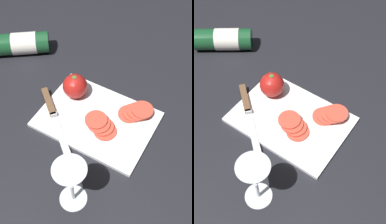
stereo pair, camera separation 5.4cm
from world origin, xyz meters
The scene contains 8 objects.
ground_plane centered at (0.00, 0.00, 0.00)m, with size 3.00×3.00×0.00m, color black.
cutting_board centered at (0.00, 0.02, 0.01)m, with size 0.35×0.25×0.01m.
wine_bottle centered at (-0.41, 0.16, 0.04)m, with size 0.30×0.24×0.08m.
wine_glass centered at (0.07, -0.23, 0.11)m, with size 0.08×0.08×0.17m.
whole_tomato centered at (-0.11, 0.08, 0.05)m, with size 0.08×0.08×0.08m.
knife centered at (-0.14, -0.02, 0.02)m, with size 0.23×0.20×0.01m.
tomato_slice_stack_near centered at (0.03, 0.00, 0.02)m, with size 0.11×0.08×0.02m.
tomato_slice_stack_far centered at (0.10, 0.10, 0.02)m, with size 0.10×0.09×0.02m.
Camera 2 is at (0.33, -0.45, 0.79)m, focal length 50.00 mm.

